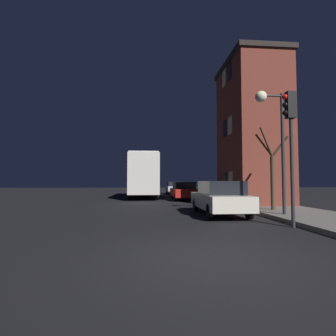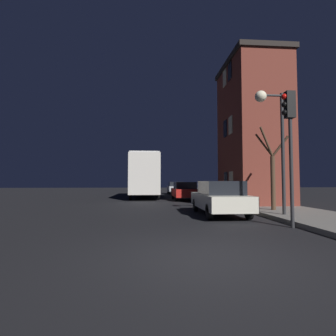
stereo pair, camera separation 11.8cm
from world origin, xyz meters
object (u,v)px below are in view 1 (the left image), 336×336
bus (144,173)px  car_mid_lane (184,191)px  bare_tree (272,172)px  car_near_lane (220,197)px  car_far_lane (175,188)px  traffic_light (290,130)px  streetlamp (272,123)px

bus → car_mid_lane: (3.24, -3.49, -1.54)m
bare_tree → bus: bearing=115.9°
car_mid_lane → car_near_lane: bearing=-88.6°
bus → car_mid_lane: size_ratio=2.17×
car_mid_lane → car_far_lane: 10.04m
car_mid_lane → traffic_light: bearing=-82.5°
car_far_lane → streetlamp: bearing=-85.3°
bare_tree → car_near_lane: bare_tree is taller
streetlamp → bare_tree: size_ratio=1.31×
streetlamp → car_mid_lane: bearing=101.0°
traffic_light → car_far_lane: traffic_light is taller
bus → streetlamp: bearing=-69.6°
bare_tree → streetlamp: bearing=-116.1°
bare_tree → car_far_lane: bearing=97.5°
bus → car_near_lane: bearing=-75.1°
car_far_lane → traffic_light: bearing=-86.7°
traffic_light → bus: traffic_light is taller
car_near_lane → streetlamp: bearing=-34.7°
bare_tree → car_near_lane: bearing=-172.4°
streetlamp → car_near_lane: 3.88m
bus → car_mid_lane: 5.00m
traffic_light → car_far_lane: bearing=93.3°
traffic_light → car_mid_lane: (-1.71, 12.91, -2.47)m
bus → car_mid_lane: bus is taller
traffic_light → bare_tree: (1.21, 3.71, -1.30)m
car_mid_lane → streetlamp: bearing=-79.0°
streetlamp → bare_tree: bearing=63.9°
bus → car_far_lane: bearing=61.0°
streetlamp → car_far_lane: bearing=94.7°
traffic_light → car_mid_lane: traffic_light is taller
traffic_light → streetlamp: bearing=79.1°
traffic_light → bus: 17.15m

